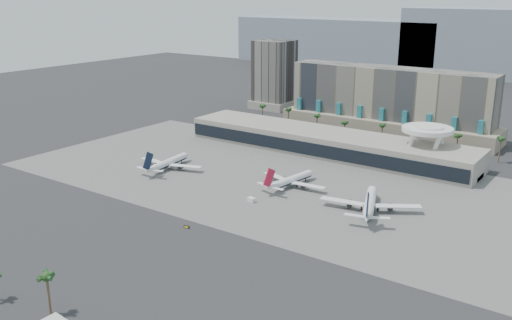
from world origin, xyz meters
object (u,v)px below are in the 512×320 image
Objects in this scene: airliner_left at (168,163)px; airliner_centre at (291,180)px; airliner_right at (370,203)px; service_vehicle_a at (174,167)px; service_vehicle_b at (252,200)px; taxiway_sign at (187,227)px.

airliner_left is 67.69m from airliner_centre.
airliner_right is 10.41× the size of service_vehicle_a.
service_vehicle_a is at bearing 179.36° from service_vehicle_b.
airliner_left reaches higher than airliner_centre.
service_vehicle_b is 1.55× the size of taxiway_sign.
airliner_left reaches higher than service_vehicle_a.
airliner_centre is 27.48m from service_vehicle_b.
airliner_centre is 15.58× the size of taxiway_sign.
airliner_left is 16.20× the size of taxiway_sign.
service_vehicle_b is 38.12m from taxiway_sign.
airliner_right is 11.26× the size of service_vehicle_b.
airliner_centre is at bearing 68.39° from taxiway_sign.
taxiway_sign is at bearing -31.47° from service_vehicle_a.
service_vehicle_b reaches higher than taxiway_sign.
airliner_centre reaches higher than taxiway_sign.
service_vehicle_a is at bearing -162.01° from airliner_centre.
service_vehicle_a is at bearing 27.92° from airliner_left.
airliner_right is 107.58m from service_vehicle_a.
airliner_left is at bearing -160.99° from airliner_centre.
service_vehicle_b is at bearing -19.57° from airliner_left.
airliner_right is at bearing -2.29° from airliner_centre.
airliner_left is at bearing -178.70° from service_vehicle_b.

